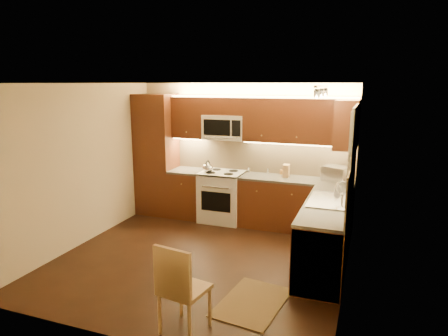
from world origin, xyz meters
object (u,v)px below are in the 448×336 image
at_px(stove, 222,196).
at_px(sink, 329,195).
at_px(knife_block, 286,171).
at_px(soap_bottle, 338,188).
at_px(dining_chair, 185,287).
at_px(microwave, 225,127).
at_px(kettle, 208,166).
at_px(toaster_oven, 336,174).

height_order(stove, sink, sink).
height_order(knife_block, soap_bottle, knife_block).
bearing_deg(dining_chair, microwave, 113.36).
distance_m(microwave, knife_block, 1.35).
xyz_separation_m(stove, microwave, (0.00, 0.14, 1.26)).
relative_size(kettle, knife_block, 1.01).
distance_m(microwave, toaster_oven, 2.11).
xyz_separation_m(toaster_oven, soap_bottle, (0.10, -0.83, -0.04)).
bearing_deg(kettle, dining_chair, -64.56).
bearing_deg(knife_block, dining_chair, -96.66).
bearing_deg(soap_bottle, toaster_oven, 103.59).
distance_m(microwave, soap_bottle, 2.39).
relative_size(kettle, dining_chair, 0.23).
height_order(toaster_oven, knife_block, toaster_oven).
bearing_deg(sink, microwave, 147.79).
distance_m(stove, knife_block, 1.28).
relative_size(knife_block, soap_bottle, 1.22).
relative_size(microwave, knife_block, 3.45).
bearing_deg(microwave, sink, -32.21).
relative_size(toaster_oven, dining_chair, 0.43).
bearing_deg(stove, toaster_oven, 2.36).
distance_m(kettle, dining_chair, 3.40).
relative_size(microwave, toaster_oven, 1.82).
distance_m(microwave, sink, 2.48).
bearing_deg(kettle, stove, 37.34).
bearing_deg(microwave, soap_bottle, -22.94).
distance_m(toaster_oven, soap_bottle, 0.84).
xyz_separation_m(soap_bottle, dining_chair, (-1.26, -2.57, -0.51)).
xyz_separation_m(toaster_oven, dining_chair, (-1.16, -3.40, -0.54)).
bearing_deg(soap_bottle, sink, -96.92).
bearing_deg(knife_block, toaster_oven, -2.35).
height_order(stove, knife_block, knife_block).
bearing_deg(sink, toaster_oven, 90.37).
relative_size(microwave, soap_bottle, 4.21).
xyz_separation_m(microwave, knife_block, (1.15, -0.04, -0.71)).
bearing_deg(toaster_oven, knife_block, -156.28).
bearing_deg(soap_bottle, knife_block, 144.76).
height_order(microwave, knife_block, microwave).
bearing_deg(knife_block, sink, -56.56).
distance_m(kettle, soap_bottle, 2.40).
relative_size(soap_bottle, dining_chair, 0.19).
xyz_separation_m(knife_block, soap_bottle, (0.94, -0.85, -0.02)).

